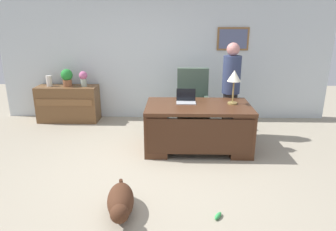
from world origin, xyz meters
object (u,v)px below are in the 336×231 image
(laptop, at_px, (186,99))
(vase_with_flowers, at_px, (83,78))
(vase_empty, at_px, (49,81))
(desk_lamp, at_px, (234,78))
(potted_plant, at_px, (67,77))
(dog_lying, at_px, (121,202))
(desk, at_px, (198,126))
(credenza, at_px, (68,104))
(dog_toy_bone, at_px, (218,216))
(person_standing, at_px, (231,89))
(armchair, at_px, (193,104))

(laptop, xyz_separation_m, vase_with_flowers, (-2.09, 1.26, 0.12))
(laptop, xyz_separation_m, vase_empty, (-2.82, 1.26, 0.05))
(desk_lamp, distance_m, potted_plant, 3.47)
(dog_lying, bearing_deg, desk, 61.87)
(credenza, relative_size, laptop, 3.93)
(desk_lamp, bearing_deg, dog_toy_bone, -103.05)
(desk_lamp, bearing_deg, vase_with_flowers, 155.12)
(credenza, height_order, person_standing, person_standing)
(credenza, bearing_deg, dog_lying, -62.92)
(vase_empty, height_order, dog_toy_bone, vase_empty)
(desk, xyz_separation_m, vase_with_flowers, (-2.29, 1.44, 0.53))
(vase_with_flowers, height_order, dog_toy_bone, vase_with_flowers)
(dog_lying, bearing_deg, vase_empty, 121.83)
(desk, height_order, armchair, armchair)
(armchair, xyz_separation_m, person_standing, (0.66, -0.28, 0.37))
(armchair, height_order, potted_plant, armchair)
(potted_plant, bearing_deg, vase_empty, 180.00)
(laptop, xyz_separation_m, desk_lamp, (0.77, -0.06, 0.38))
(armchair, height_order, dog_toy_bone, armchair)
(armchair, height_order, person_standing, person_standing)
(desk, height_order, vase_with_flowers, vase_with_flowers)
(desk, height_order, dog_toy_bone, desk)
(credenza, xyz_separation_m, dog_lying, (1.68, -3.28, -0.22))
(credenza, bearing_deg, desk, -28.50)
(dog_lying, distance_m, desk_lamp, 2.70)
(vase_with_flowers, distance_m, potted_plant, 0.34)
(credenza, distance_m, dog_lying, 3.69)
(vase_with_flowers, bearing_deg, desk_lamp, -24.88)
(person_standing, bearing_deg, dog_toy_bone, -101.55)
(vase_empty, bearing_deg, credenza, -0.22)
(laptop, relative_size, vase_empty, 1.45)
(credenza, distance_m, armchair, 2.67)
(vase_with_flowers, bearing_deg, dog_toy_bone, -54.19)
(person_standing, bearing_deg, vase_empty, 167.61)
(credenza, height_order, vase_with_flowers, vase_with_flowers)
(laptop, distance_m, potted_plant, 2.75)
(potted_plant, bearing_deg, armchair, -11.27)
(credenza, bearing_deg, armchair, -11.14)
(desk, distance_m, vase_empty, 3.37)
(desk_lamp, bearing_deg, credenza, 157.66)
(dog_lying, distance_m, dog_toy_bone, 1.10)
(vase_empty, bearing_deg, dog_toy_bone, -46.78)
(person_standing, relative_size, vase_with_flowers, 5.44)
(person_standing, height_order, desk_lamp, person_standing)
(desk, height_order, potted_plant, potted_plant)
(desk, bearing_deg, person_standing, 46.01)
(dog_lying, relative_size, vase_with_flowers, 2.48)
(desk_lamp, distance_m, vase_with_flowers, 3.16)
(desk, height_order, person_standing, person_standing)
(armchair, height_order, dog_lying, armchair)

